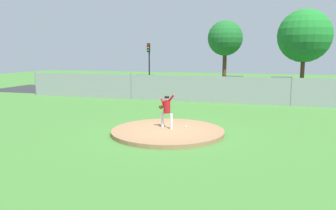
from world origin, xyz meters
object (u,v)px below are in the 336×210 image
at_px(parked_car_teal, 142,85).
at_px(traffic_light_near, 149,57).
at_px(pitcher_youth, 167,109).
at_px(traffic_cone_orange, 121,86).
at_px(parked_car_silver, 281,88).
at_px(parked_car_champagne, 231,87).
at_px(baseball, 186,127).

bearing_deg(parked_car_teal, traffic_light_near, 100.81).
bearing_deg(pitcher_youth, traffic_cone_orange, 120.59).
bearing_deg(parked_car_silver, parked_car_teal, -178.79).
height_order(parked_car_silver, traffic_light_near, traffic_light_near).
bearing_deg(parked_car_teal, parked_car_champagne, 0.71).
height_order(pitcher_youth, traffic_cone_orange, pitcher_youth).
bearing_deg(pitcher_youth, parked_car_teal, 115.08).
distance_m(parked_car_silver, traffic_cone_orange, 15.63).
height_order(parked_car_teal, parked_car_champagne, parked_car_champagne).
relative_size(pitcher_youth, parked_car_silver, 0.34).
xyz_separation_m(parked_car_champagne, traffic_light_near, (-8.92, 4.23, 2.37)).
relative_size(parked_car_teal, traffic_cone_orange, 7.76).
height_order(parked_car_teal, parked_car_silver, parked_car_silver).
relative_size(baseball, traffic_cone_orange, 0.13).
distance_m(baseball, parked_car_teal, 15.38).
bearing_deg(parked_car_champagne, traffic_cone_orange, 167.28).
bearing_deg(parked_car_silver, traffic_light_near, 162.56).
height_order(parked_car_silver, parked_car_champagne, parked_car_champagne).
distance_m(parked_car_silver, parked_car_champagne, 4.06).
bearing_deg(traffic_light_near, traffic_cone_orange, -145.92).
xyz_separation_m(parked_car_silver, traffic_cone_orange, (-15.44, 2.41, -0.52)).
distance_m(parked_car_champagne, traffic_cone_orange, 11.68).
bearing_deg(traffic_cone_orange, pitcher_youth, -59.41).
height_order(pitcher_youth, traffic_light_near, traffic_light_near).
bearing_deg(traffic_light_near, baseball, -65.42).
distance_m(pitcher_youth, parked_car_champagne, 14.09).
relative_size(pitcher_youth, parked_car_champagne, 0.37).
height_order(traffic_cone_orange, traffic_light_near, traffic_light_near).
xyz_separation_m(baseball, parked_car_champagne, (0.76, 13.61, 0.57)).
xyz_separation_m(pitcher_youth, traffic_cone_orange, (-9.80, 16.57, -0.84)).
height_order(baseball, parked_car_champagne, parked_car_champagne).
relative_size(parked_car_teal, parked_car_silver, 0.92).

